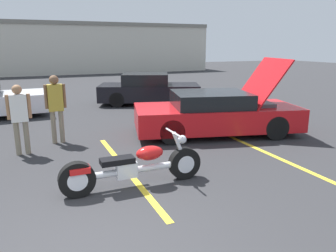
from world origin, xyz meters
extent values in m
cube|color=yellow|center=(1.22, 2.68, 0.00)|extent=(0.12, 4.56, 0.01)
cube|color=yellow|center=(4.57, 2.68, 0.00)|extent=(0.12, 4.56, 0.01)
cube|color=beige|center=(0.00, 27.51, 2.20)|extent=(32.00, 4.00, 4.40)
cube|color=slate|center=(0.00, 27.51, 4.25)|extent=(32.00, 4.20, 0.30)
cylinder|color=black|center=(2.11, 1.80, 0.31)|extent=(0.61, 0.16, 0.61)
cylinder|color=black|center=(0.13, 1.80, 0.31)|extent=(0.61, 0.16, 0.61)
cylinder|color=silver|center=(2.11, 1.80, 0.31)|extent=(0.34, 0.17, 0.34)
cylinder|color=silver|center=(0.13, 1.80, 0.31)|extent=(0.34, 0.17, 0.34)
cylinder|color=silver|center=(1.12, 1.80, 0.32)|extent=(1.68, 0.12, 0.12)
cube|color=silver|center=(0.97, 1.80, 0.36)|extent=(0.36, 0.24, 0.28)
ellipsoid|color=red|center=(1.42, 1.80, 0.60)|extent=(0.50, 0.28, 0.26)
cube|color=black|center=(0.83, 1.80, 0.54)|extent=(0.58, 0.26, 0.10)
cube|color=red|center=(0.18, 1.80, 0.47)|extent=(0.34, 0.22, 0.10)
cylinder|color=silver|center=(2.01, 1.80, 0.63)|extent=(0.31, 0.07, 0.62)
cylinder|color=silver|center=(1.89, 1.80, 0.92)|extent=(0.04, 0.70, 0.04)
sphere|color=silver|center=(2.06, 1.80, 0.78)|extent=(0.16, 0.16, 0.16)
cylinder|color=silver|center=(0.68, 1.91, 0.26)|extent=(1.29, 0.09, 0.09)
cube|color=red|center=(4.36, 4.36, 0.49)|extent=(4.87, 2.96, 0.62)
cube|color=black|center=(4.19, 4.41, 1.00)|extent=(2.40, 2.16, 0.40)
cylinder|color=black|center=(5.52, 3.20, 0.33)|extent=(0.69, 0.38, 0.65)
cylinder|color=black|center=(5.94, 4.83, 0.33)|extent=(0.69, 0.38, 0.65)
cylinder|color=black|center=(2.79, 3.90, 0.33)|extent=(0.69, 0.38, 0.65)
cylinder|color=black|center=(3.21, 5.53, 0.33)|extent=(0.69, 0.38, 0.65)
cube|color=red|center=(5.62, 4.04, 1.45)|extent=(1.35, 1.92, 1.32)
cube|color=#4C4C51|center=(5.57, 4.05, 0.76)|extent=(0.84, 1.16, 0.28)
cube|color=black|center=(4.31, 9.74, 0.50)|extent=(4.57, 3.21, 0.66)
cube|color=black|center=(4.16, 9.81, 1.07)|extent=(2.35, 2.19, 0.47)
cylinder|color=black|center=(5.24, 8.54, 0.31)|extent=(0.65, 0.43, 0.62)
cylinder|color=black|center=(5.81, 9.98, 0.31)|extent=(0.65, 0.43, 0.62)
cylinder|color=black|center=(2.81, 9.50, 0.31)|extent=(0.65, 0.43, 0.62)
cylinder|color=black|center=(3.39, 10.95, 0.31)|extent=(0.65, 0.43, 0.62)
cylinder|color=black|center=(-0.77, 8.60, 0.33)|extent=(0.66, 0.24, 0.65)
cylinder|color=black|center=(-0.82, 10.33, 0.33)|extent=(0.66, 0.24, 0.65)
cylinder|color=gray|center=(-0.81, 4.55, 0.39)|extent=(0.12, 0.12, 0.79)
cylinder|color=gray|center=(-0.61, 4.55, 0.39)|extent=(0.12, 0.12, 0.79)
cube|color=white|center=(-0.71, 4.55, 1.10)|extent=(0.36, 0.20, 0.62)
cylinder|color=#9E704C|center=(-0.93, 4.55, 1.13)|extent=(0.08, 0.08, 0.56)
cylinder|color=#9E704C|center=(-0.49, 4.55, 1.13)|extent=(0.08, 0.08, 0.56)
sphere|color=#9E704C|center=(-0.71, 4.55, 1.52)|extent=(0.21, 0.21, 0.21)
cylinder|color=gray|center=(0.04, 5.20, 0.42)|extent=(0.12, 0.12, 0.85)
cylinder|color=gray|center=(0.24, 5.20, 0.42)|extent=(0.12, 0.12, 0.85)
cube|color=#B29933|center=(0.14, 5.20, 1.18)|extent=(0.36, 0.20, 0.67)
cylinder|color=brown|center=(-0.08, 5.20, 1.22)|extent=(0.08, 0.08, 0.60)
cylinder|color=brown|center=(0.36, 5.20, 1.22)|extent=(0.08, 0.08, 0.60)
sphere|color=brown|center=(0.14, 5.20, 1.64)|extent=(0.23, 0.23, 0.23)
camera|label=1|loc=(-0.47, -3.44, 2.48)|focal=35.00mm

